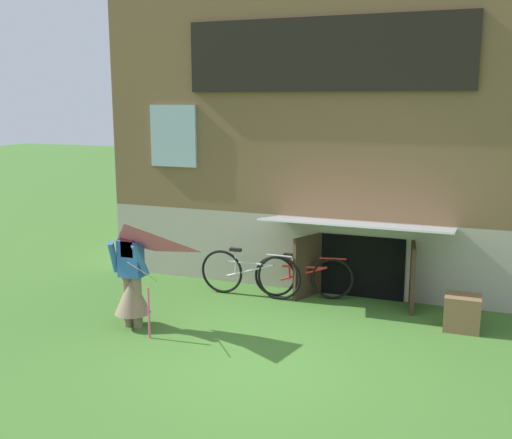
{
  "coord_description": "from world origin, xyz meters",
  "views": [
    {
      "loc": [
        2.48,
        -6.72,
        3.27
      ],
      "look_at": [
        -0.57,
        1.39,
        1.54
      ],
      "focal_mm": 42.28,
      "sensor_mm": 36.0,
      "label": 1
    }
  ],
  "objects_px": {
    "person": "(132,285)",
    "kite": "(126,258)",
    "bicycle_red": "(303,277)",
    "bicycle_silver": "(250,274)",
    "wooden_crate": "(462,313)"
  },
  "relations": [
    {
      "from": "person",
      "to": "wooden_crate",
      "type": "xyz_separation_m",
      "value": [
        4.51,
        1.57,
        -0.37
      ]
    },
    {
      "from": "bicycle_red",
      "to": "wooden_crate",
      "type": "height_order",
      "value": "bicycle_red"
    },
    {
      "from": "bicycle_silver",
      "to": "wooden_crate",
      "type": "height_order",
      "value": "bicycle_silver"
    },
    {
      "from": "kite",
      "to": "bicycle_red",
      "type": "bearing_deg",
      "value": 59.55
    },
    {
      "from": "kite",
      "to": "wooden_crate",
      "type": "bearing_deg",
      "value": 27.74
    },
    {
      "from": "bicycle_silver",
      "to": "kite",
      "type": "bearing_deg",
      "value": -107.16
    },
    {
      "from": "bicycle_silver",
      "to": "wooden_crate",
      "type": "distance_m",
      "value": 3.43
    },
    {
      "from": "bicycle_silver",
      "to": "wooden_crate",
      "type": "relative_size",
      "value": 3.47
    },
    {
      "from": "bicycle_silver",
      "to": "bicycle_red",
      "type": "bearing_deg",
      "value": 14.89
    },
    {
      "from": "person",
      "to": "wooden_crate",
      "type": "bearing_deg",
      "value": 16.09
    },
    {
      "from": "bicycle_silver",
      "to": "wooden_crate",
      "type": "xyz_separation_m",
      "value": [
        3.41,
        -0.34,
        -0.14
      ]
    },
    {
      "from": "person",
      "to": "bicycle_red",
      "type": "height_order",
      "value": "person"
    },
    {
      "from": "bicycle_red",
      "to": "kite",
      "type": "bearing_deg",
      "value": -132.01
    },
    {
      "from": "person",
      "to": "kite",
      "type": "xyz_separation_m",
      "value": [
        0.34,
        -0.63,
        0.59
      ]
    },
    {
      "from": "person",
      "to": "bicycle_silver",
      "type": "height_order",
      "value": "person"
    }
  ]
}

